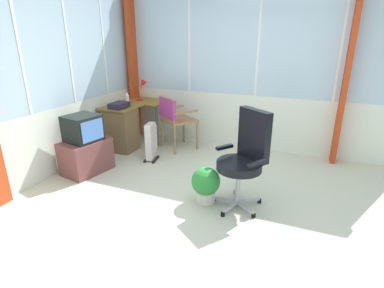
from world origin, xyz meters
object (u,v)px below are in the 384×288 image
at_px(desk, 122,127).
at_px(wooden_armchair, 173,116).
at_px(space_heater, 151,141).
at_px(potted_plant, 206,184).
at_px(spray_bottle, 127,99).
at_px(tv_on_stand, 85,147).
at_px(desk_lamp, 143,86).
at_px(tv_remote, 167,100).
at_px(office_chair, 246,153).
at_px(paper_tray, 119,105).

bearing_deg(desk, wooden_armchair, -68.83).
distance_m(desk, wooden_armchair, 0.89).
relative_size(wooden_armchair, space_heater, 1.53).
bearing_deg(potted_plant, space_heater, 53.94).
relative_size(spray_bottle, tv_on_stand, 0.26).
xyz_separation_m(desk_lamp, spray_bottle, (-0.43, 0.06, -0.14)).
relative_size(tv_remote, wooden_armchair, 0.17).
distance_m(tv_remote, wooden_armchair, 0.54).
bearing_deg(office_chair, desk, 67.15).
xyz_separation_m(desk_lamp, wooden_armchair, (-0.29, -0.72, -0.39)).
xyz_separation_m(wooden_armchair, tv_on_stand, (-1.28, 0.75, -0.23)).
xyz_separation_m(spray_bottle, potted_plant, (-1.28, -1.88, -0.60)).
bearing_deg(paper_tray, wooden_armchair, -61.62).
bearing_deg(spray_bottle, potted_plant, -124.23).
bearing_deg(potted_plant, desk_lamp, 46.74).
xyz_separation_m(desk, spray_bottle, (0.17, -0.03, 0.45)).
distance_m(spray_bottle, paper_tray, 0.27).
xyz_separation_m(tv_remote, potted_plant, (-1.83, -1.43, -0.51)).
relative_size(paper_tray, office_chair, 0.27).
height_order(paper_tray, space_heater, paper_tray).
relative_size(desk_lamp, paper_tray, 1.27).
xyz_separation_m(desk_lamp, potted_plant, (-1.71, -1.82, -0.75)).
xyz_separation_m(desk, tv_on_stand, (-0.96, -0.06, -0.03)).
bearing_deg(paper_tray, potted_plant, -118.54).
distance_m(tv_on_stand, potted_plant, 1.86).
xyz_separation_m(desk_lamp, paper_tray, (-0.70, 0.04, -0.20)).
bearing_deg(desk, paper_tray, -154.91).
relative_size(paper_tray, space_heater, 0.51).
xyz_separation_m(paper_tray, wooden_armchair, (0.41, -0.76, -0.19)).
height_order(desk_lamp, spray_bottle, desk_lamp).
distance_m(desk_lamp, tv_on_stand, 1.68).
bearing_deg(desk_lamp, paper_tray, 176.47).
xyz_separation_m(paper_tray, office_chair, (-0.88, -2.27, -0.15)).
relative_size(office_chair, potted_plant, 2.53).
relative_size(paper_tray, potted_plant, 0.68).
distance_m(spray_bottle, tv_on_stand, 1.23).
bearing_deg(tv_remote, wooden_armchair, -149.04).
bearing_deg(spray_bottle, tv_on_stand, -178.49).
bearing_deg(tv_remote, spray_bottle, 132.51).
height_order(desk_lamp, paper_tray, desk_lamp).
height_order(desk_lamp, potted_plant, desk_lamp).
bearing_deg(wooden_armchair, desk, 111.17).
distance_m(paper_tray, potted_plant, 2.19).
relative_size(spray_bottle, paper_tray, 0.72).
distance_m(paper_tray, office_chair, 2.44).
bearing_deg(wooden_armchair, space_heater, 166.92).
xyz_separation_m(desk, desk_lamp, (0.60, -0.09, 0.59)).
xyz_separation_m(desk_lamp, office_chair, (-1.58, -2.23, -0.36)).
bearing_deg(paper_tray, spray_bottle, 3.81).
height_order(desk, desk_lamp, desk_lamp).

